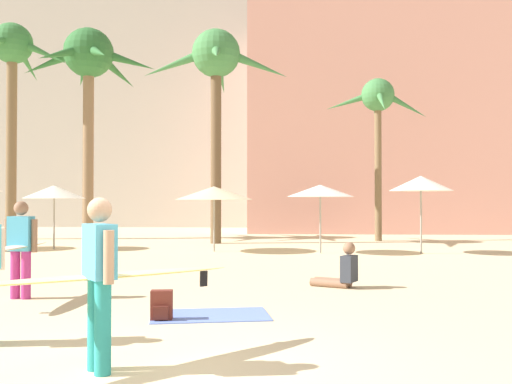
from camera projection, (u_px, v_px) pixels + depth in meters
ground at (147, 375)px, 5.50m from camera, size 120.00×120.00×0.00m
hotel_pink at (388, 124)px, 34.53m from camera, size 16.12×10.72×12.65m
hotel_tower_gray at (154, 20)px, 41.79m from camera, size 19.48×8.42×29.76m
palm_tree_far_left at (89, 66)px, 25.91m from camera, size 5.98×5.54×9.50m
palm_tree_left at (216, 68)px, 23.11m from camera, size 5.93×5.90×8.61m
palm_tree_center at (12, 64)px, 25.72m from camera, size 5.66×5.70×9.67m
palm_tree_right at (378, 107)px, 24.52m from camera, size 4.33×4.20×6.93m
cafe_umbrella_0 at (214, 193)px, 19.24m from camera, size 2.60×2.60×2.18m
cafe_umbrella_2 at (320, 191)px, 18.61m from camera, size 2.19×2.19×2.22m
cafe_umbrella_3 at (421, 183)px, 18.47m from camera, size 2.04×2.04×2.50m
cafe_umbrella_4 at (54, 192)px, 20.12m from camera, size 2.14×2.14×2.24m
beach_towel at (210, 315)px, 8.37m from camera, size 1.86×1.34×0.01m
backpack at (162, 306)px, 8.04m from camera, size 0.32×0.27×0.42m
person_mid_left at (342, 271)px, 11.14m from camera, size 0.94×0.73×0.89m
person_near_left at (18, 246)px, 9.74m from camera, size 0.61×2.64×1.67m
person_near_right at (104, 276)px, 5.73m from camera, size 2.39×2.39×1.70m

